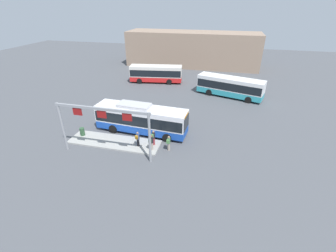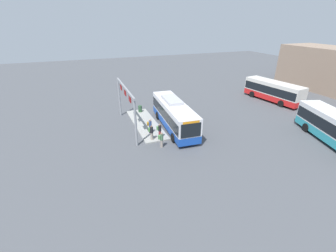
{
  "view_description": "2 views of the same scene",
  "coord_description": "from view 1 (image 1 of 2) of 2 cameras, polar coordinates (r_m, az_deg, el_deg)",
  "views": [
    {
      "loc": [
        8.67,
        -22.62,
        13.66
      ],
      "look_at": [
        3.37,
        -0.87,
        1.65
      ],
      "focal_mm": 25.02,
      "sensor_mm": 36.0,
      "label": 1
    },
    {
      "loc": [
        23.31,
        -9.75,
        11.9
      ],
      "look_at": [
        2.91,
        -1.88,
        1.76
      ],
      "focal_mm": 24.38,
      "sensor_mm": 36.0,
      "label": 2
    }
  ],
  "objects": [
    {
      "name": "station_building",
      "position": [
        57.24,
        5.97,
        18.13
      ],
      "size": [
        29.88,
        8.0,
        7.56
      ],
      "primitive_type": "cube",
      "color": "gray",
      "rests_on": "ground"
    },
    {
      "name": "bus_background_right",
      "position": [
        44.79,
        -2.94,
        12.79
      ],
      "size": [
        9.81,
        3.87,
        3.1
      ],
      "rotation": [
        0.0,
        0.0,
        3.29
      ],
      "color": "red",
      "rests_on": "ground"
    },
    {
      "name": "person_boarding",
      "position": [
        23.87,
        0.16,
        -4.14
      ],
      "size": [
        0.38,
        0.55,
        1.67
      ],
      "rotation": [
        0.0,
        0.0,
        1.46
      ],
      "color": "gray",
      "rests_on": "ground"
    },
    {
      "name": "bus_main",
      "position": [
        26.97,
        -6.56,
        1.95
      ],
      "size": [
        10.76,
        3.26,
        3.46
      ],
      "rotation": [
        0.0,
        0.0,
        -0.07
      ],
      "color": "#1947AD",
      "rests_on": "ground"
    },
    {
      "name": "person_waiting_near",
      "position": [
        24.52,
        -3.58,
        -2.8
      ],
      "size": [
        0.42,
        0.58,
        1.67
      ],
      "rotation": [
        0.0,
        0.0,
        1.33
      ],
      "color": "maroon",
      "rests_on": "platform_curb"
    },
    {
      "name": "bus_background_left",
      "position": [
        38.82,
        14.87,
        9.44
      ],
      "size": [
        10.59,
        5.46,
        3.1
      ],
      "rotation": [
        0.0,
        0.0,
        -0.3
      ],
      "color": "teal",
      "rests_on": "ground"
    },
    {
      "name": "trash_bin",
      "position": [
        28.16,
        -20.16,
        -1.29
      ],
      "size": [
        0.52,
        0.52,
        0.9
      ],
      "primitive_type": "cylinder",
      "color": "#2D5133",
      "rests_on": "platform_curb"
    },
    {
      "name": "ground_plane",
      "position": [
        27.81,
        -6.35,
        -1.4
      ],
      "size": [
        120.0,
        120.0,
        0.0
      ],
      "primitive_type": "plane",
      "color": "#4C4F54"
    },
    {
      "name": "person_waiting_mid",
      "position": [
        23.73,
        -4.04,
        -3.97
      ],
      "size": [
        0.51,
        0.6,
        1.67
      ],
      "rotation": [
        0.0,
        0.0,
        1.09
      ],
      "color": "gray",
      "rests_on": "platform_curb"
    },
    {
      "name": "platform_curb",
      "position": [
        26.21,
        -12.89,
        -3.79
      ],
      "size": [
        10.0,
        2.8,
        0.16
      ],
      "primitive_type": "cube",
      "color": "#9E9E99",
      "rests_on": "ground"
    },
    {
      "name": "person_waiting_far",
      "position": [
        24.46,
        -7.38,
        -3.09
      ],
      "size": [
        0.37,
        0.55,
        1.67
      ],
      "rotation": [
        0.0,
        0.0,
        1.47
      ],
      "color": "black",
      "rests_on": "platform_curb"
    },
    {
      "name": "platform_sign_gantry",
      "position": [
        22.54,
        -15.62,
        1.04
      ],
      "size": [
        9.44,
        0.24,
        5.2
      ],
      "color": "gray",
      "rests_on": "ground"
    }
  ]
}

